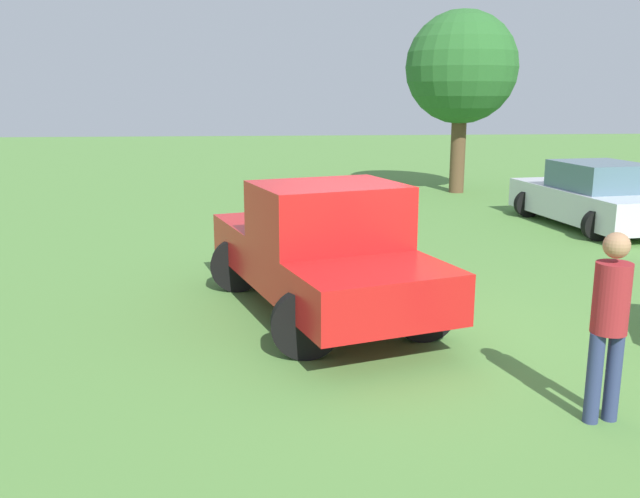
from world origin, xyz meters
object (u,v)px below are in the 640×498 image
Objects in this scene: pickup_truck at (323,248)px; tree_back_left at (462,68)px; person_bystander at (610,316)px; sedan_far at (594,197)px.

pickup_truck is 12.72m from tree_back_left.
person_bystander is (-2.27, 3.29, 0.07)m from pickup_truck.
pickup_truck is 4.00m from person_bystander.
person_bystander is (4.36, 9.03, 0.34)m from sedan_far.
sedan_far is 10.04m from person_bystander.
pickup_truck is 2.76× the size of person_bystander.
sedan_far is 2.51× the size of person_bystander.
sedan_far is at bearing -66.08° from pickup_truck.
pickup_truck is at bearing 65.71° from tree_back_left.
person_bystander reaches higher than sedan_far.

